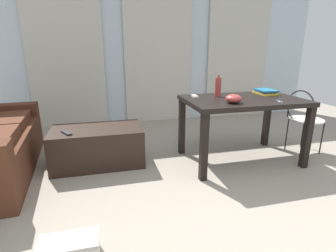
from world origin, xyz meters
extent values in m
plane|color=gray|center=(0.00, 1.37, 0.00)|extent=(8.51, 8.51, 0.00)
cube|color=silver|center=(0.00, 3.54, 1.32)|extent=(6.06, 0.10, 2.65)
cube|color=beige|center=(-1.55, 3.46, 1.19)|extent=(1.21, 0.03, 2.38)
cube|color=beige|center=(0.00, 3.46, 1.19)|extent=(1.21, 0.03, 2.38)
cube|color=beige|center=(1.55, 3.46, 1.19)|extent=(1.21, 0.03, 2.38)
cube|color=#4C2819|center=(-2.27, 2.51, 0.52)|extent=(0.83, 0.27, 0.16)
cube|color=black|center=(-1.10, 1.73, 0.21)|extent=(1.01, 0.58, 0.43)
cube|color=black|center=(0.54, 1.43, 0.73)|extent=(1.32, 0.84, 0.05)
cube|color=black|center=(-0.07, 1.06, 0.35)|extent=(0.07, 0.07, 0.70)
cube|color=black|center=(1.15, 1.06, 0.35)|extent=(0.07, 0.07, 0.70)
cube|color=black|center=(-0.07, 1.80, 0.35)|extent=(0.07, 0.07, 0.70)
cube|color=black|center=(1.15, 1.80, 0.35)|extent=(0.07, 0.07, 0.70)
cylinder|color=silver|center=(1.47, 1.45, 0.43)|extent=(0.41, 0.41, 0.02)
cylinder|color=black|center=(1.64, 1.33, 0.21)|extent=(0.02, 0.02, 0.43)
cylinder|color=black|center=(1.60, 1.61, 0.21)|extent=(0.02, 0.02, 0.43)
cylinder|color=black|center=(1.35, 1.29, 0.21)|extent=(0.02, 0.02, 0.43)
cylinder|color=black|center=(1.31, 1.57, 0.21)|extent=(0.02, 0.02, 0.43)
torus|color=black|center=(1.33, 1.43, 0.61)|extent=(0.07, 0.40, 0.40)
cylinder|color=black|center=(1.36, 1.26, 0.53)|extent=(0.02, 0.02, 0.17)
cylinder|color=black|center=(1.31, 1.61, 0.53)|extent=(0.02, 0.02, 0.17)
cylinder|color=#99332D|center=(0.31, 1.61, 0.86)|extent=(0.07, 0.07, 0.22)
cylinder|color=#99332D|center=(0.31, 1.61, 0.99)|extent=(0.03, 0.03, 0.03)
ellipsoid|color=#9E3833|center=(0.30, 1.21, 0.80)|extent=(0.17, 0.17, 0.09)
cube|color=gold|center=(0.96, 1.63, 0.76)|extent=(0.21, 0.28, 0.02)
cube|color=#33519E|center=(0.95, 1.62, 0.78)|extent=(0.18, 0.23, 0.02)
cube|color=#1E668C|center=(0.96, 1.62, 0.80)|extent=(0.22, 0.29, 0.02)
cube|color=#B7B7B2|center=(0.03, 1.64, 0.76)|extent=(0.06, 0.16, 0.02)
cube|color=#9EA0A5|center=(0.82, 1.15, 0.75)|extent=(0.02, 0.09, 0.00)
torus|color=#3372B2|center=(0.83, 1.21, 0.75)|extent=(0.03, 0.03, 0.00)
cube|color=#9EA0A5|center=(0.81, 1.16, 0.75)|extent=(0.05, 0.08, 0.00)
torus|color=#3372B2|center=(0.84, 1.21, 0.75)|extent=(0.03, 0.03, 0.00)
cube|color=#232326|center=(-1.41, 1.61, 0.44)|extent=(0.13, 0.18, 0.02)
cube|color=beige|center=(-1.27, 0.26, 0.07)|extent=(0.36, 0.19, 0.14)
cube|color=beige|center=(-1.27, 0.26, 0.15)|extent=(0.37, 0.19, 0.02)
camera|label=1|loc=(-1.00, -1.16, 1.29)|focal=27.52mm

